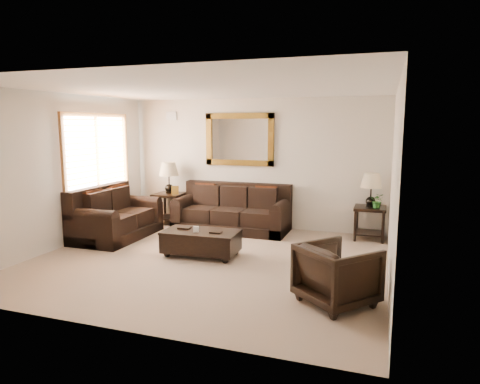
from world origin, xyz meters
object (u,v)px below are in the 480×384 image
at_px(end_table_right, 371,196).
at_px(armchair, 337,272).
at_px(sofa, 233,213).
at_px(end_table_left, 169,184).
at_px(loveseat, 114,219).
at_px(coffee_table, 201,240).

xyz_separation_m(end_table_right, armchair, (-0.25, -3.24, -0.42)).
height_order(sofa, armchair, sofa).
height_order(end_table_left, end_table_right, end_table_left).
distance_m(loveseat, end_table_left, 1.57).
relative_size(end_table_left, armchair, 1.66).
distance_m(sofa, loveseat, 2.36).
height_order(loveseat, end_table_left, end_table_left).
bearing_deg(end_table_left, armchair, -39.01).
bearing_deg(armchair, end_table_right, -53.14).
relative_size(end_table_right, armchair, 1.56).
bearing_deg(sofa, armchair, -51.68).
xyz_separation_m(end_table_left, end_table_right, (4.22, 0.02, -0.06)).
distance_m(loveseat, armchair, 4.78).
height_order(sofa, loveseat, loveseat).
relative_size(loveseat, end_table_right, 1.38).
height_order(loveseat, armchair, loveseat).
bearing_deg(end_table_right, loveseat, -162.99).
distance_m(coffee_table, armchair, 2.66).
xyz_separation_m(loveseat, end_table_left, (0.45, 1.41, 0.52)).
height_order(end_table_right, coffee_table, end_table_right).
xyz_separation_m(end_table_left, coffee_table, (1.63, -1.96, -0.62)).
xyz_separation_m(sofa, end_table_right, (2.71, 0.13, 0.48)).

